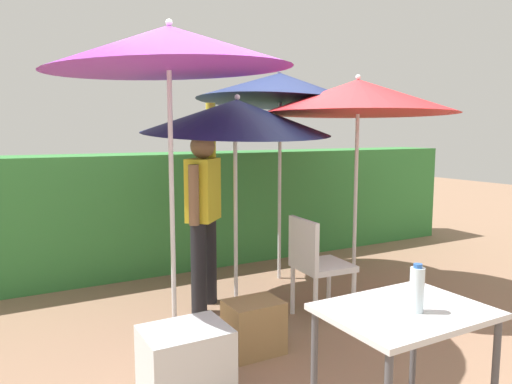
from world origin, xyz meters
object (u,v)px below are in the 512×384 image
umbrella_rainbow (280,88)px  umbrella_navy (236,117)px  cooler_box (186,360)px  folding_table (405,326)px  umbrella_orange (358,97)px  crate_cardboard (254,327)px  chair_plastic (316,262)px  person_vendor (203,208)px  umbrella_yellow (169,48)px  bottle_water (417,289)px

umbrella_rainbow → umbrella_navy: bearing=-145.4°
umbrella_rainbow → cooler_box: (-1.74, -1.71, -1.87)m
umbrella_rainbow → folding_table: 3.26m
umbrella_orange → crate_cardboard: (-1.47, -0.62, -1.75)m
chair_plastic → cooler_box: 1.54m
person_vendor → chair_plastic: 1.11m
umbrella_yellow → person_vendor: (0.49, 0.57, -1.27)m
cooler_box → umbrella_navy: bearing=50.8°
umbrella_navy → crate_cardboard: 1.83m
person_vendor → folding_table: (0.10, -2.33, -0.28)m
umbrella_navy → chair_plastic: (0.45, -0.61, -1.24)m
umbrella_rainbow → umbrella_navy: size_ratio=1.17×
chair_plastic → cooler_box: chair_plastic is taller
umbrella_navy → folding_table: bearing=-94.8°
umbrella_rainbow → chair_plastic: umbrella_rainbow is taller
folding_table → bottle_water: size_ratio=3.33×
umbrella_orange → umbrella_rainbow: bearing=113.4°
chair_plastic → bottle_water: bearing=-110.5°
cooler_box → bottle_water: size_ratio=2.20×
umbrella_yellow → cooler_box: size_ratio=4.59×
chair_plastic → umbrella_orange: bearing=24.9°
person_vendor → folding_table: size_ratio=2.35×
chair_plastic → umbrella_yellow: bearing=173.0°
umbrella_orange → folding_table: bearing=-124.7°
umbrella_rainbow → bottle_water: 3.22m
umbrella_navy → cooler_box: 2.16m
crate_cardboard → umbrella_yellow: bearing=135.1°
umbrella_rainbow → crate_cardboard: size_ratio=5.75×
chair_plastic → folding_table: chair_plastic is taller
umbrella_navy → crate_cardboard: size_ratio=4.93×
chair_plastic → bottle_water: bottle_water is taller
person_vendor → cooler_box: 1.62m
umbrella_navy → crate_cardboard: umbrella_navy is taller
umbrella_rainbow → umbrella_navy: umbrella_rainbow is taller
umbrella_navy → cooler_box: (-0.95, -1.16, -1.55)m
umbrella_orange → chair_plastic: umbrella_orange is taller
cooler_box → bottle_water: bottle_water is taller
cooler_box → crate_cardboard: 0.68m
chair_plastic → cooler_box: bearing=-158.4°
person_vendor → umbrella_rainbow: bearing=22.1°
cooler_box → umbrella_orange: bearing=22.7°
umbrella_navy → chair_plastic: size_ratio=2.22×
folding_table → bottle_water: bearing=-79.0°
umbrella_rainbow → folding_table: umbrella_rainbow is taller
umbrella_rainbow → person_vendor: umbrella_rainbow is taller
folding_table → cooler_box: bearing=126.0°
umbrella_navy → umbrella_orange: bearing=-13.9°
person_vendor → bottle_water: person_vendor is taller
umbrella_yellow → umbrella_rainbow: bearing=32.8°
umbrella_navy → umbrella_rainbow: bearing=34.6°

